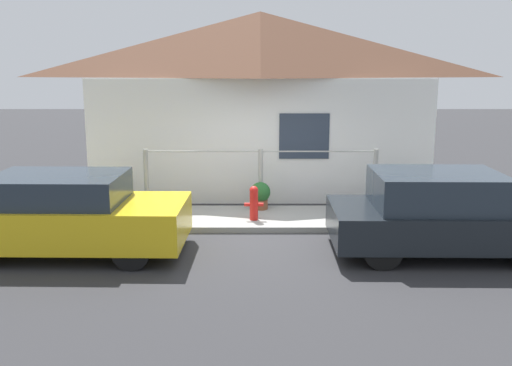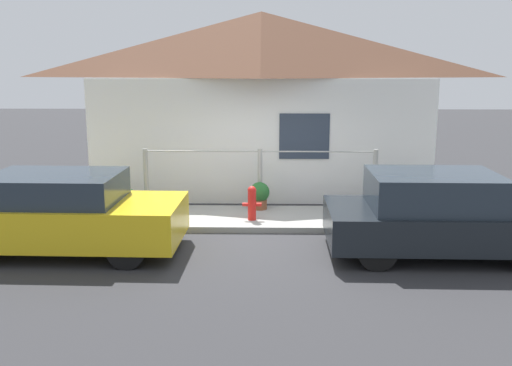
# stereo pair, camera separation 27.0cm
# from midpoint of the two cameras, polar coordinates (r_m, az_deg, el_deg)

# --- Properties ---
(ground_plane) EXTENTS (60.00, 60.00, 0.00)m
(ground_plane) POSITION_cam_midpoint_polar(r_m,az_deg,el_deg) (10.64, -0.42, -5.08)
(ground_plane) COLOR #2D2D30
(sidewalk) EXTENTS (24.00, 1.68, 0.12)m
(sidewalk) POSITION_cam_midpoint_polar(r_m,az_deg,el_deg) (11.43, -0.41, -3.58)
(sidewalk) COLOR gray
(sidewalk) RESTS_ON ground_plane
(house) EXTENTS (8.11, 2.23, 4.28)m
(house) POSITION_cam_midpoint_polar(r_m,az_deg,el_deg) (13.51, -0.39, 12.87)
(house) COLOR white
(house) RESTS_ON ground_plane
(fence) EXTENTS (4.90, 0.10, 1.25)m
(fence) POSITION_cam_midpoint_polar(r_m,az_deg,el_deg) (11.93, -0.40, 0.74)
(fence) COLOR #999993
(fence) RESTS_ON sidewalk
(car_left) EXTENTS (3.86, 1.78, 1.34)m
(car_left) POSITION_cam_midpoint_polar(r_m,az_deg,el_deg) (9.92, -19.36, -2.99)
(car_left) COLOR gold
(car_left) RESTS_ON ground_plane
(car_right) EXTENTS (3.72, 1.81, 1.37)m
(car_right) POSITION_cam_midpoint_polar(r_m,az_deg,el_deg) (9.81, 17.08, -2.95)
(car_right) COLOR black
(car_right) RESTS_ON ground_plane
(fire_hydrant) EXTENTS (0.38, 0.17, 0.67)m
(fire_hydrant) POSITION_cam_midpoint_polar(r_m,az_deg,el_deg) (11.03, -1.14, -1.94)
(fire_hydrant) COLOR red
(fire_hydrant) RESTS_ON sidewalk
(potted_plant_near_hydrant) EXTENTS (0.42, 0.42, 0.57)m
(potted_plant_near_hydrant) POSITION_cam_midpoint_polar(r_m,az_deg,el_deg) (11.87, -0.43, -1.17)
(potted_plant_near_hydrant) COLOR brown
(potted_plant_near_hydrant) RESTS_ON sidewalk
(potted_plant_by_fence) EXTENTS (0.38, 0.38, 0.48)m
(potted_plant_by_fence) POSITION_cam_midpoint_polar(r_m,az_deg,el_deg) (11.94, -13.45, -1.65)
(potted_plant_by_fence) COLOR slate
(potted_plant_by_fence) RESTS_ON sidewalk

